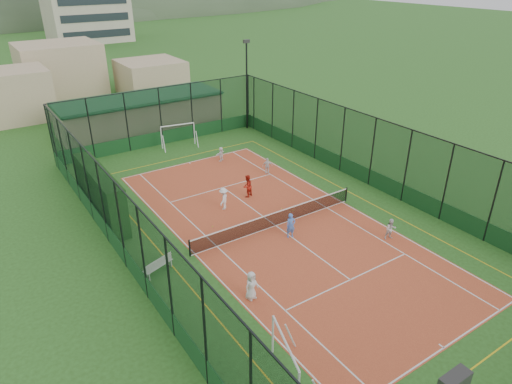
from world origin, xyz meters
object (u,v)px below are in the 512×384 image
Objects in this scene: white_bench at (158,265)px; child_near_left at (251,286)px; floodlight_ne at (247,86)px; child_far_left at (224,199)px; child_near_mid at (291,226)px; child_far_right at (267,166)px; coach at (247,186)px; child_near_right at (391,229)px; futsal_goal_near at (285,361)px; futsal_goal_far at (178,136)px; child_far_back at (221,154)px; clubhouse at (141,113)px.

child_near_left is (2.87, -4.38, 0.28)m from white_bench.
floodlight_ne reaches higher than child_far_left.
child_near_mid is at bearing -26.60° from white_bench.
child_far_right is 0.80× the size of coach.
floodlight_ne is 23.91m from white_bench.
child_near_right is at bearing -10.20° from child_near_left.
futsal_goal_far is at bearing 1.18° from futsal_goal_near.
child_near_left is at bearing 38.97° from coach.
child_far_right is at bearing 112.58° from child_near_right.
white_bench is 18.37m from futsal_goal_far.
futsal_goal_near reaches higher than child_far_left.
child_far_back is at bearing -63.83° from futsal_goal_far.
child_near_mid is at bearing 24.13° from child_near_left.
futsal_goal_far is at bearing -110.51° from coach.
child_far_back is (8.85, 20.26, -0.36)m from futsal_goal_near.
clubhouse is 17.76m from coach.
futsal_goal_far is 2.01× the size of child_near_left.
child_far_left is 1.28× the size of child_far_back.
coach is at bearing 47.70° from child_far_back.
child_near_mid is 9.08m from child_far_right.
child_near_right is (4.68, -3.36, -0.12)m from child_near_mid.
futsal_goal_far is (8.73, 16.15, 0.49)m from white_bench.
clubhouse is 15.90m from child_far_right.
floodlight_ne is at bearing 47.74° from child_near_left.
child_far_back is (1.44, -4.93, -0.38)m from futsal_goal_far.
child_near_mid is 12.53m from child_far_back.
futsal_goal_far is 20.91m from child_near_right.
child_near_left is 1.00× the size of child_far_left.
clubhouse reaches higher than child_far_right.
clubhouse is at bearing 147.88° from floodlight_ne.
child_near_left is 1.29× the size of child_far_back.
clubhouse is at bearing -105.86° from child_far_back.
child_near_left reaches higher than white_bench.
child_near_left is 9.58m from child_near_right.
child_near_right is 9.94m from coach.
child_near_mid is at bearing -21.42° from futsal_goal_near.
clubhouse is 27.26m from child_near_left.
floodlight_ne is at bearing 99.00° from child_near_right.
clubhouse is 27.26m from child_near_right.
child_near_left reaches higher than child_far_back.
child_far_right reaches higher than white_bench.
coach is (-0.25, -11.47, -0.17)m from futsal_goal_far.
child_far_left is 1.18× the size of child_far_right.
clubhouse is 13.11× the size of child_far_back.
white_bench is at bearing 9.64° from coach.
floodlight_ne is 2.74× the size of futsal_goal_far.
clubhouse is 10.01× the size of child_near_mid.
floodlight_ne is 30.27m from futsal_goal_near.
futsal_goal_far is 2.35× the size of child_near_right.
child_near_right is 0.81× the size of coach.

